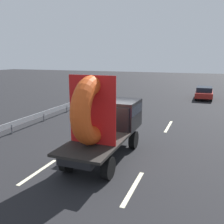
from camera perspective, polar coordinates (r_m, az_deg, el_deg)
name	(u,v)px	position (r m, az deg, el deg)	size (l,w,h in m)	color
ground_plane	(105,151)	(11.82, -1.53, -8.92)	(120.00, 120.00, 0.00)	black
flatbed_truck	(107,118)	(10.70, -1.27, -1.44)	(2.02, 5.26, 3.69)	black
distant_sedan	(204,92)	(27.54, 20.51, 4.25)	(1.68, 3.92, 1.28)	black
guardrail	(29,119)	(16.33, -18.65, -1.53)	(0.10, 12.03, 0.71)	gray
lane_dash_left_near	(38,171)	(10.23, -16.66, -13.03)	(2.29, 0.16, 0.01)	beige
lane_dash_left_far	(110,123)	(16.45, -0.53, -2.63)	(2.97, 0.16, 0.01)	beige
lane_dash_right_near	(133,188)	(8.78, 4.93, -17.06)	(2.41, 0.16, 0.01)	beige
lane_dash_right_far	(169,126)	(16.15, 12.94, -3.25)	(2.73, 0.16, 0.01)	beige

